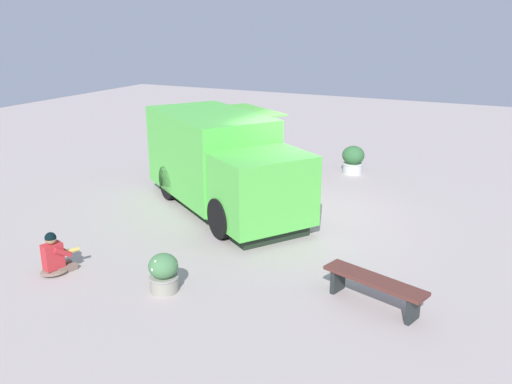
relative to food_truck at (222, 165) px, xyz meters
The scene contains 6 objects.
ground_plane 2.17m from the food_truck, 73.54° to the right, with size 40.00×40.00×0.00m, color #AFA29E.
food_truck is the anchor object (origin of this frame).
person_customer 4.67m from the food_truck, 167.67° to the left, with size 0.80×0.58×0.81m.
planter_flowering_near 4.88m from the food_truck, 25.10° to the right, with size 0.66×0.66×0.84m.
planter_flowering_far 4.43m from the food_truck, 163.92° to the right, with size 0.51×0.51×0.69m.
plaza_bench 5.57m from the food_truck, 124.36° to the right, with size 0.92×1.79×0.48m.
Camera 1 is at (-11.42, -4.41, 4.46)m, focal length 37.38 mm.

